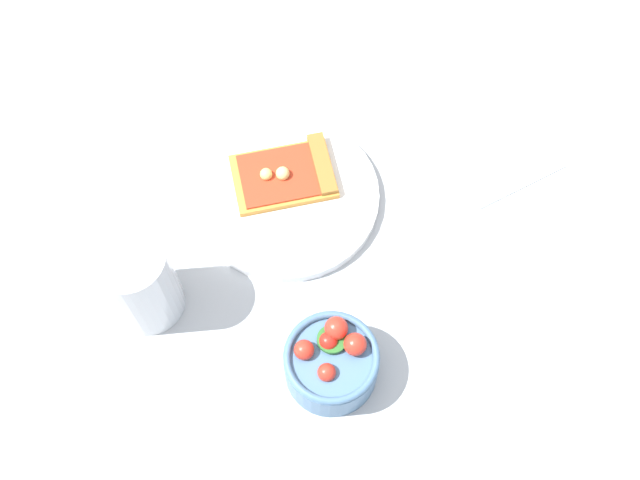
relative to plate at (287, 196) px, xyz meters
The scene contains 6 objects.
ground_plane 0.02m from the plate, 56.04° to the left, with size 2.40×2.40×0.00m, color #B2B7BC.
plate is the anchor object (origin of this frame).
pizza_slice_main 0.03m from the plate, 41.52° to the right, with size 0.12×0.14×0.02m.
salad_bowl 0.22m from the plate, 161.76° to the left, with size 0.10×0.10×0.07m.
soda_glass 0.21m from the plate, 99.79° to the left, with size 0.08×0.08×0.12m.
paper_napkin 0.27m from the plate, 106.61° to the right, with size 0.12×0.13×0.00m, color white.
Camera 1 is at (-0.42, 0.20, 0.82)m, focal length 42.93 mm.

